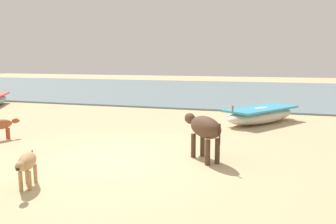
% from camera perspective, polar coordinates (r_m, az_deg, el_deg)
% --- Properties ---
extents(ground, '(80.00, 80.00, 0.00)m').
position_cam_1_polar(ground, '(7.99, -8.87, -7.58)').
color(ground, tan).
extents(sea_water, '(60.00, 20.00, 0.08)m').
position_cam_1_polar(sea_water, '(25.12, 9.47, 3.58)').
color(sea_water, slate).
rests_on(sea_water, ground).
extents(fishing_boat_0, '(2.83, 3.51, 0.76)m').
position_cam_1_polar(fishing_boat_0, '(12.57, 15.31, -0.42)').
color(fishing_boat_0, beige).
rests_on(fishing_boat_0, ground).
extents(cow_adult_dark, '(1.22, 1.32, 1.00)m').
position_cam_1_polar(cow_adult_dark, '(7.63, 6.04, -2.75)').
color(cow_adult_dark, '#4C3323').
rests_on(cow_adult_dark, ground).
extents(calf_near_rust, '(0.53, 0.85, 0.57)m').
position_cam_1_polar(calf_near_rust, '(10.68, -26.04, -1.97)').
color(calf_near_rust, '#9E4C28').
rests_on(calf_near_rust, ground).
extents(calf_far_tan, '(0.56, 0.90, 0.61)m').
position_cam_1_polar(calf_far_tan, '(6.52, -22.54, -7.90)').
color(calf_far_tan, tan).
rests_on(calf_far_tan, ground).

